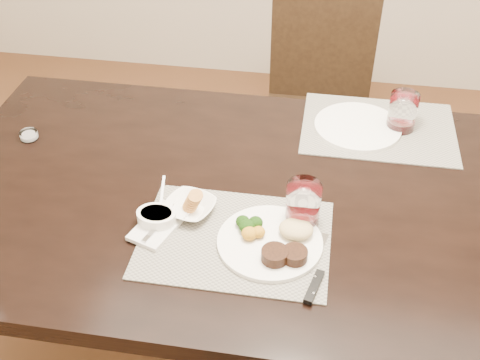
% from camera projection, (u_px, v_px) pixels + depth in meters
% --- Properties ---
extents(dining_table, '(2.00, 1.00, 0.75)m').
position_uv_depth(dining_table, '(301.00, 222.00, 1.63)').
color(dining_table, black).
rests_on(dining_table, ground).
extents(chair_far, '(0.42, 0.42, 0.90)m').
position_uv_depth(chair_far, '(318.00, 97.00, 2.45)').
color(chair_far, black).
rests_on(chair_far, ground).
extents(placemat_near, '(0.46, 0.34, 0.00)m').
position_uv_depth(placemat_near, '(235.00, 239.00, 1.46)').
color(placemat_near, gray).
rests_on(placemat_near, dining_table).
extents(placemat_far, '(0.46, 0.34, 0.00)m').
position_uv_depth(placemat_far, '(378.00, 128.00, 1.83)').
color(placemat_far, gray).
rests_on(placemat_far, dining_table).
extents(dinner_plate, '(0.25, 0.25, 0.05)m').
position_uv_depth(dinner_plate, '(275.00, 241.00, 1.43)').
color(dinner_plate, white).
rests_on(dinner_plate, placemat_near).
extents(napkin_fork, '(0.14, 0.18, 0.02)m').
position_uv_depth(napkin_fork, '(159.00, 224.00, 1.49)').
color(napkin_fork, white).
rests_on(napkin_fork, placemat_near).
extents(steak_knife, '(0.05, 0.23, 0.01)m').
position_uv_depth(steak_knife, '(315.00, 278.00, 1.35)').
color(steak_knife, silver).
rests_on(steak_knife, placemat_near).
extents(cracker_bowl, '(0.15, 0.15, 0.06)m').
position_uv_depth(cracker_bowl, '(190.00, 207.00, 1.52)').
color(cracker_bowl, white).
rests_on(cracker_bowl, placemat_near).
extents(sauce_ramekin, '(0.10, 0.15, 0.08)m').
position_uv_depth(sauce_ramekin, '(157.00, 217.00, 1.49)').
color(sauce_ramekin, white).
rests_on(sauce_ramekin, placemat_near).
extents(wine_glass_near, '(0.08, 0.08, 0.12)m').
position_uv_depth(wine_glass_near, '(303.00, 206.00, 1.47)').
color(wine_glass_near, white).
rests_on(wine_glass_near, placemat_near).
extents(far_plate, '(0.26, 0.26, 0.01)m').
position_uv_depth(far_plate, '(358.00, 127.00, 1.83)').
color(far_plate, white).
rests_on(far_plate, placemat_far).
extents(wine_glass_far, '(0.08, 0.08, 0.12)m').
position_uv_depth(wine_glass_far, '(402.00, 113.00, 1.80)').
color(wine_glass_far, white).
rests_on(wine_glass_far, placemat_far).
extents(salt_cellar, '(0.05, 0.05, 0.02)m').
position_uv_depth(salt_cellar, '(29.00, 136.00, 1.79)').
color(salt_cellar, white).
rests_on(salt_cellar, dining_table).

